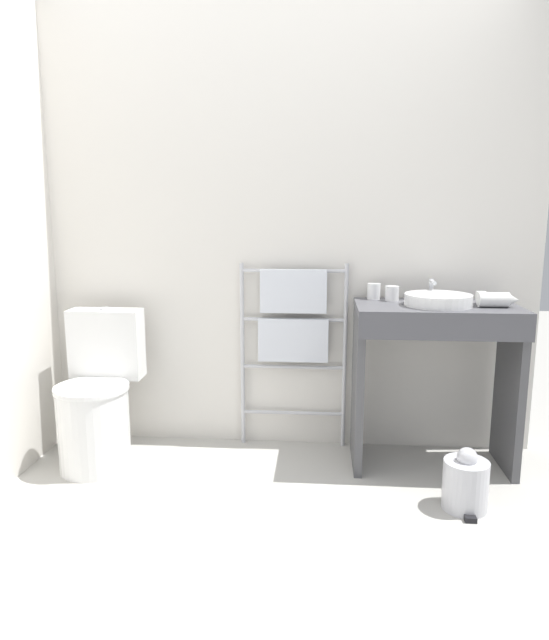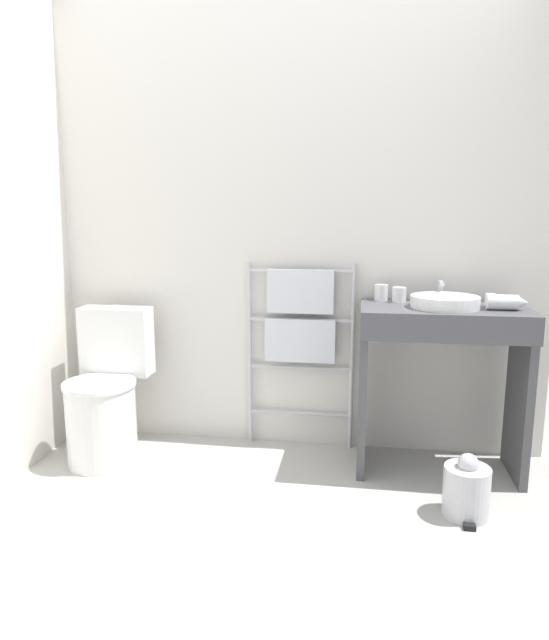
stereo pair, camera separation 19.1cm
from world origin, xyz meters
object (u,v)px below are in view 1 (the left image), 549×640
object	(u,v)px
towel_radiator	(293,325)
cup_near_edge	(392,293)
trash_bin	(465,483)
cup_near_wall	(374,291)
sink_basin	(438,299)
hair_dryer	(495,299)
toilet	(97,404)

from	to	relation	value
towel_radiator	cup_near_edge	size ratio (longest dim) A/B	13.42
trash_bin	cup_near_wall	bearing A→B (deg)	121.60
towel_radiator	trash_bin	distance (m)	1.20
towel_radiator	cup_near_edge	distance (m)	0.57
cup_near_edge	trash_bin	xyz separation A→B (m)	(0.29, -0.58, -0.78)
trash_bin	towel_radiator	bearing A→B (deg)	141.46
sink_basin	hair_dryer	world-z (taller)	hair_dryer
sink_basin	hair_dryer	xyz separation A→B (m)	(0.27, -0.01, 0.01)
towel_radiator	trash_bin	world-z (taller)	towel_radiator
sink_basin	cup_near_edge	distance (m)	0.26
toilet	hair_dryer	distance (m)	2.11
toilet	cup_near_wall	world-z (taller)	cup_near_wall
sink_basin	trash_bin	bearing A→B (deg)	-79.88
cup_near_edge	trash_bin	bearing A→B (deg)	-63.33
cup_near_wall	cup_near_edge	world-z (taller)	cup_near_wall
towel_radiator	sink_basin	distance (m)	0.79
sink_basin	trash_bin	distance (m)	0.89
hair_dryer	trash_bin	bearing A→B (deg)	-115.12
hair_dryer	towel_radiator	bearing A→B (deg)	167.16
toilet	cup_near_wall	size ratio (longest dim) A/B	9.47
hair_dryer	toilet	bearing A→B (deg)	-177.73
cup_near_wall	towel_radiator	bearing A→B (deg)	175.97
cup_near_wall	hair_dryer	size ratio (longest dim) A/B	0.44
cup_near_wall	hair_dryer	xyz separation A→B (m)	(0.58, -0.20, -0.01)
cup_near_wall	hair_dryer	bearing A→B (deg)	-19.12
trash_bin	hair_dryer	bearing A→B (deg)	64.88
toilet	trash_bin	xyz separation A→B (m)	(1.84, -0.34, -0.21)
cup_near_edge	towel_radiator	bearing A→B (deg)	171.96
sink_basin	hair_dryer	size ratio (longest dim) A/B	1.71
cup_near_edge	trash_bin	world-z (taller)	cup_near_edge
toilet	sink_basin	bearing A→B (deg)	3.04
cup_near_edge	sink_basin	bearing A→B (deg)	-34.06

